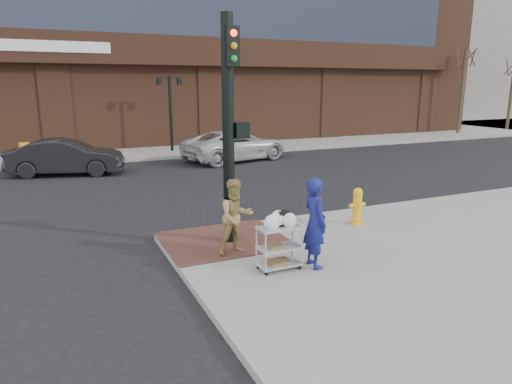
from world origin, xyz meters
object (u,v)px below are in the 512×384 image
sedan_dark (66,157)px  utility_cart (279,243)px  lamp_post (170,105)px  woman_blue (315,223)px  traffic_signal_pole (230,125)px  minivan_white (236,145)px  pedestrian_tan (236,217)px  fire_hydrant (357,206)px

sedan_dark → utility_cart: 13.33m
lamp_post → woman_blue: (-1.51, -17.29, -1.56)m
traffic_signal_pole → minivan_white: (4.76, 11.56, -2.08)m
lamp_post → pedestrian_tan: bearing=-99.4°
lamp_post → woman_blue: lamp_post is taller
pedestrian_tan → fire_hydrant: (3.64, 0.68, -0.32)m
fire_hydrant → pedestrian_tan: bearing=-169.4°
minivan_white → utility_cart: size_ratio=4.62×
minivan_white → fire_hydrant: bearing=158.8°
woman_blue → utility_cart: 0.81m
lamp_post → traffic_signal_pole: size_ratio=0.80×
lamp_post → fire_hydrant: 15.48m
pedestrian_tan → sedan_dark: bearing=99.2°
pedestrian_tan → fire_hydrant: 3.72m
lamp_post → traffic_signal_pole: bearing=-99.2°
minivan_white → utility_cart: minivan_white is taller
lamp_post → utility_cart: lamp_post is taller
traffic_signal_pole → utility_cart: size_ratio=4.28×
traffic_signal_pole → utility_cart: 2.89m
lamp_post → minivan_white: 4.71m
minivan_white → fire_hydrant: 11.72m
lamp_post → traffic_signal_pole: traffic_signal_pole is taller
woman_blue → utility_cart: size_ratio=1.55×
pedestrian_tan → traffic_signal_pole: bearing=72.3°
woman_blue → sedan_dark: bearing=20.2°
traffic_signal_pole → pedestrian_tan: bearing=-103.3°
pedestrian_tan → sedan_dark: 12.12m
woman_blue → fire_hydrant: size_ratio=1.87×
pedestrian_tan → sedan_dark: size_ratio=0.36×
utility_cart → woman_blue: bearing=-12.1°
sedan_dark → minivan_white: 7.84m
sedan_dark → minivan_white: (7.82, 0.55, 0.00)m
sedan_dark → utility_cart: sedan_dark is taller
utility_cart → pedestrian_tan: bearing=111.4°
woman_blue → utility_cart: (-0.70, 0.15, -0.37)m
pedestrian_tan → utility_cart: (0.44, -1.14, -0.28)m
minivan_white → utility_cart: (-4.50, -13.47, -0.07)m
traffic_signal_pole → minivan_white: 12.67m
traffic_signal_pole → pedestrian_tan: traffic_signal_pole is taller
woman_blue → pedestrian_tan: size_ratio=1.11×
utility_cart → lamp_post: bearing=82.6°
sedan_dark → utility_cart: bearing=-150.4°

